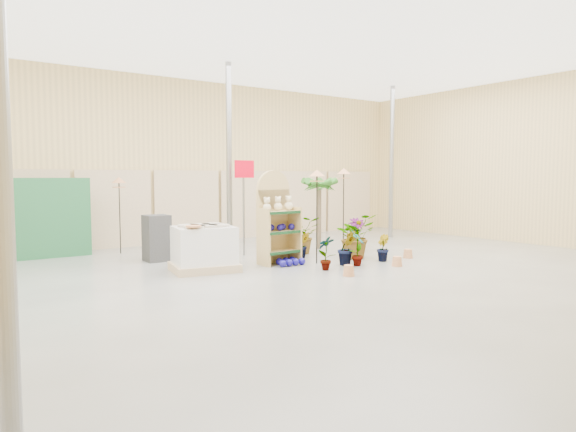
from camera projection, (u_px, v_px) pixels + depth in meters
name	position (u px, v px, depth m)	size (l,w,h in m)	color
room	(293.00, 157.00, 10.04)	(15.20, 12.10, 4.70)	slate
display_shelf	(276.00, 221.00, 10.77)	(0.84, 0.55, 1.96)	tan
teddy_bears	(279.00, 205.00, 10.68)	(0.72, 0.18, 0.30)	beige
gazing_balls_shelf	(279.00, 227.00, 10.68)	(0.72, 0.25, 0.14)	navy
gazing_balls_floor	(290.00, 262.00, 10.57)	(0.63, 0.39, 0.15)	navy
pallet_stack	(204.00, 248.00, 9.93)	(1.39, 1.22, 0.90)	tan
charcoal_planters	(157.00, 238.00, 11.10)	(0.50, 0.50, 1.00)	#2B2B2C
trellis_stock	(43.00, 218.00, 11.45)	(2.00, 0.30, 1.80)	#205E34
offer_sign	(244.00, 188.00, 11.83)	(0.50, 0.08, 2.20)	gray
bird_table_front	(317.00, 176.00, 10.67)	(0.34, 0.34, 1.97)	black
bird_table_right	(344.00, 174.00, 12.47)	(0.34, 0.34, 2.03)	black
bird_table_back	(119.00, 183.00, 12.09)	(0.34, 0.34, 1.82)	black
palm	(319.00, 184.00, 12.89)	(0.70, 0.70, 1.90)	brown
potted_plant_0	(326.00, 253.00, 10.03)	(0.36, 0.24, 0.68)	#2B6F1C
potted_plant_1	(347.00, 248.00, 10.58)	(0.40, 0.32, 0.72)	#2B6F1C
potted_plant_2	(355.00, 236.00, 11.47)	(0.90, 0.78, 1.00)	#2B6F1C
potted_plant_3	(357.00, 235.00, 12.49)	(0.46, 0.46, 0.82)	#2B6F1C
potted_plant_4	(355.00, 236.00, 13.03)	(0.35, 0.23, 0.66)	#2B6F1C
potted_plant_5	(303.00, 245.00, 11.51)	(0.32, 0.26, 0.59)	#2B6F1C
potted_plant_6	(303.00, 235.00, 12.17)	(0.80, 0.69, 0.89)	#2B6F1C
potted_plant_8	(357.00, 248.00, 10.47)	(0.39, 0.26, 0.73)	#2B6F1C
potted_plant_9	(382.00, 248.00, 11.10)	(0.32, 0.26, 0.58)	#2B6F1C
potted_plant_11	(283.00, 241.00, 12.15)	(0.34, 0.34, 0.60)	#2B6F1C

